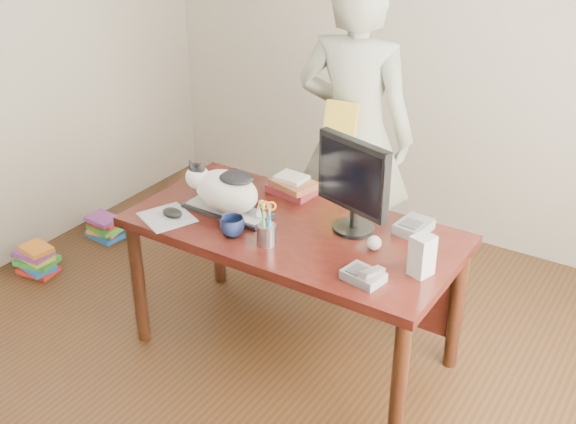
% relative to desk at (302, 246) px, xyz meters
% --- Properties ---
extents(room, '(4.50, 4.50, 4.50)m').
position_rel_desk_xyz_m(room, '(0.00, -0.68, 0.75)').
color(room, black).
rests_on(room, ground).
extents(desk, '(1.60, 0.80, 0.75)m').
position_rel_desk_xyz_m(desk, '(0.00, 0.00, 0.00)').
color(desk, black).
rests_on(desk, ground).
extents(keyboard, '(0.46, 0.17, 0.03)m').
position_rel_desk_xyz_m(keyboard, '(-0.35, -0.14, 0.16)').
color(keyboard, black).
rests_on(keyboard, desk).
extents(cat, '(0.44, 0.23, 0.25)m').
position_rel_desk_xyz_m(cat, '(-0.37, -0.14, 0.28)').
color(cat, white).
rests_on(cat, keyboard).
extents(monitor, '(0.41, 0.25, 0.46)m').
position_rel_desk_xyz_m(monitor, '(0.25, 0.03, 0.41)').
color(monitor, black).
rests_on(monitor, desk).
extents(pen_cup, '(0.11, 0.11, 0.22)m').
position_rel_desk_xyz_m(pen_cup, '(-0.01, -0.29, 0.21)').
color(pen_cup, gray).
rests_on(pen_cup, desk).
extents(mousepad, '(0.31, 0.30, 0.01)m').
position_rel_desk_xyz_m(mousepad, '(-0.57, -0.34, 0.15)').
color(mousepad, '#A0A5AB').
rests_on(mousepad, desk).
extents(mouse, '(0.13, 0.11, 0.04)m').
position_rel_desk_xyz_m(mouse, '(-0.55, -0.32, 0.17)').
color(mouse, black).
rests_on(mouse, mousepad).
extents(coffee_mug, '(0.16, 0.16, 0.09)m').
position_rel_desk_xyz_m(coffee_mug, '(-0.20, -0.30, 0.19)').
color(coffee_mug, '#0C1433').
rests_on(coffee_mug, desk).
extents(phone, '(0.19, 0.15, 0.08)m').
position_rel_desk_xyz_m(phone, '(0.50, -0.32, 0.17)').
color(phone, slate).
rests_on(phone, desk).
extents(speaker, '(0.11, 0.11, 0.18)m').
position_rel_desk_xyz_m(speaker, '(0.68, -0.15, 0.24)').
color(speaker, '#AFB0B2').
rests_on(speaker, desk).
extents(baseball, '(0.07, 0.07, 0.07)m').
position_rel_desk_xyz_m(baseball, '(0.42, -0.07, 0.18)').
color(baseball, beige).
rests_on(baseball, desk).
extents(book_stack, '(0.27, 0.22, 0.09)m').
position_rel_desk_xyz_m(book_stack, '(-0.20, 0.23, 0.19)').
color(book_stack, '#4A1317').
rests_on(book_stack, desk).
extents(calculator, '(0.15, 0.19, 0.05)m').
position_rel_desk_xyz_m(calculator, '(0.51, 0.19, 0.17)').
color(calculator, slate).
rests_on(calculator, desk).
extents(person, '(0.73, 0.54, 1.86)m').
position_rel_desk_xyz_m(person, '(-0.10, 0.73, 0.33)').
color(person, beige).
rests_on(person, ground).
extents(held_book, '(0.19, 0.13, 0.24)m').
position_rel_desk_xyz_m(held_book, '(-0.10, 0.56, 0.45)').
color(held_book, gold).
rests_on(held_book, person).
extents(book_pile_a, '(0.27, 0.22, 0.18)m').
position_rel_desk_xyz_m(book_pile_a, '(-1.75, -0.28, -0.51)').
color(book_pile_a, '#B32119').
rests_on(book_pile_a, ground).
extents(book_pile_b, '(0.26, 0.20, 0.15)m').
position_rel_desk_xyz_m(book_pile_b, '(-1.72, 0.27, -0.53)').
color(book_pile_b, '#1B51A6').
rests_on(book_pile_b, ground).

